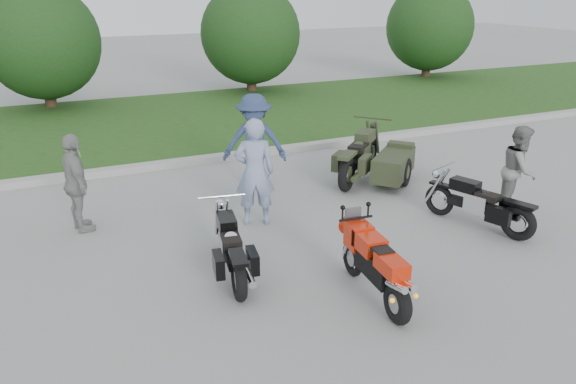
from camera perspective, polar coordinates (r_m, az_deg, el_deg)
name	(u,v)px	position (r m, az deg, el deg)	size (l,w,h in m)	color
ground	(330,277)	(8.14, 4.31, -8.64)	(80.00, 80.00, 0.00)	#9B9B95
curb	(207,159)	(13.27, -8.18, 3.32)	(60.00, 0.30, 0.15)	#A3A19A
grass_strip	(167,122)	(17.16, -12.23, 7.00)	(60.00, 8.00, 0.14)	#3D6221
tree_mid_left	(42,42)	(19.78, -23.72, 13.79)	(3.60, 3.60, 4.00)	#3F2B1C
tree_mid_right	(251,34)	(21.14, -3.83, 15.75)	(3.60, 3.60, 4.00)	#3F2B1C
tree_far_right	(430,27)	(25.12, 14.19, 15.96)	(3.60, 3.60, 4.00)	#3F2B1C
sportbike_red	(376,264)	(7.47, 8.90, -7.26)	(0.41, 1.83, 0.87)	black
cruiser_left	(232,251)	(8.00, -5.76, -5.97)	(0.50, 2.04, 0.79)	black
cruiser_right	(482,206)	(10.05, 19.12, -1.38)	(0.84, 1.98, 0.79)	black
cruiser_sidecar	(379,162)	(11.84, 9.21, 3.04)	(2.14, 2.19, 0.96)	black
person_stripe	(255,172)	(9.52, -3.41, 2.02)	(0.69, 0.45, 1.88)	#8A97BB
person_grey	(519,170)	(10.89, 22.42, 2.12)	(0.78, 0.61, 1.61)	gray
person_denim	(254,143)	(11.17, -3.43, 5.01)	(1.26, 0.72, 1.95)	navy
person_back	(76,184)	(9.90, -20.72, 0.80)	(0.98, 0.41, 1.68)	gray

